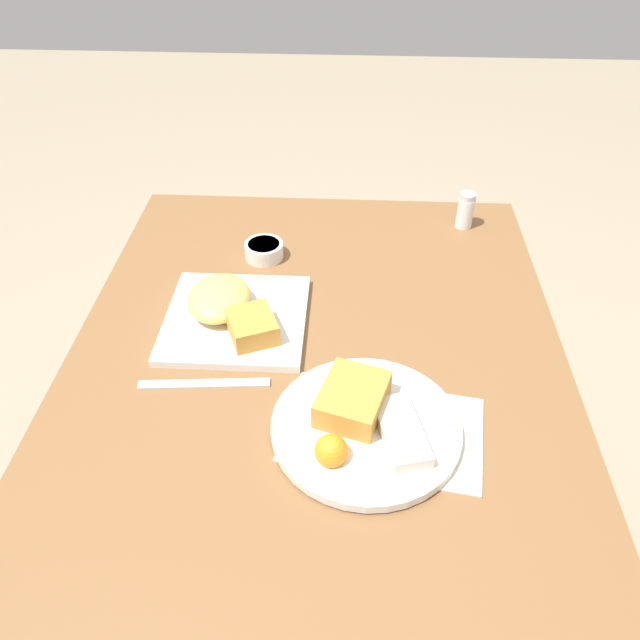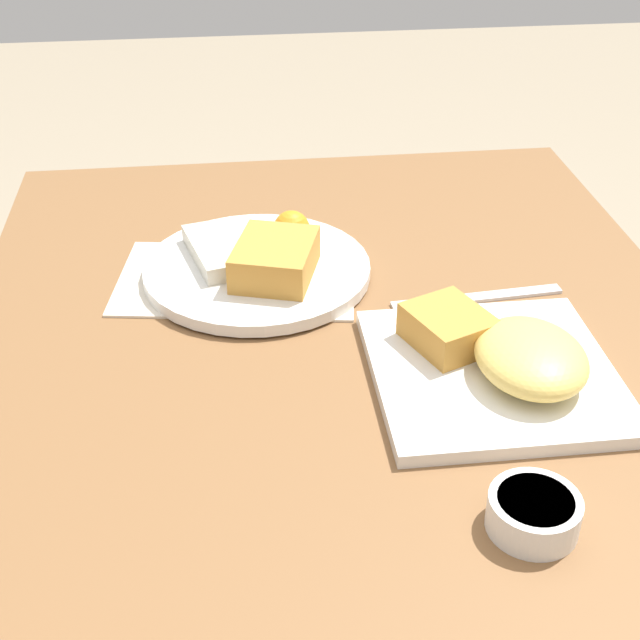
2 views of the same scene
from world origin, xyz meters
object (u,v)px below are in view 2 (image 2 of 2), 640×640
object	(u,v)px
plate_oval_far	(260,263)
butter_knife	(477,298)
sauce_ramekin	(534,512)
plate_square_near	(501,361)

from	to	relation	value
plate_oval_far	butter_knife	distance (m)	0.25
plate_oval_far	sauce_ramekin	bearing A→B (deg)	-155.69
plate_oval_far	plate_square_near	bearing A→B (deg)	-135.69
sauce_ramekin	plate_square_near	bearing A→B (deg)	-8.84
sauce_ramekin	plate_oval_far	bearing A→B (deg)	24.31
plate_square_near	sauce_ramekin	xyz separation A→B (m)	(-0.19, 0.03, -0.01)
plate_square_near	plate_oval_far	bearing A→B (deg)	44.31
plate_square_near	butter_knife	size ratio (longest dim) A/B	1.18
sauce_ramekin	butter_knife	bearing A→B (deg)	-8.12
plate_square_near	sauce_ramekin	bearing A→B (deg)	171.16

